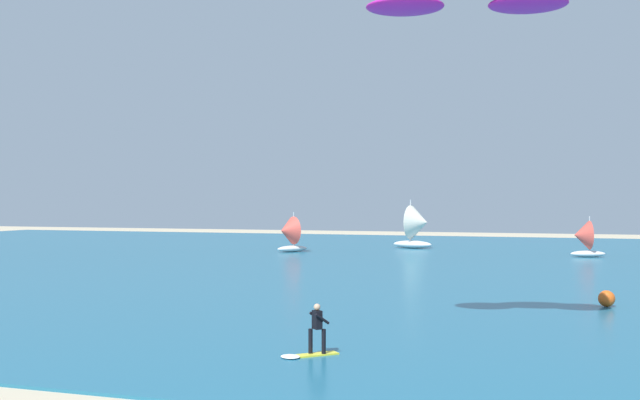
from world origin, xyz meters
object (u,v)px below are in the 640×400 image
at_px(sailboat_far_left, 583,238).
at_px(sailboat_heeled_over, 418,226).
at_px(marker_buoy, 607,299).
at_px(sailboat_anchored_offshore, 288,234).
at_px(kitesurfer, 312,337).

bearing_deg(sailboat_far_left, sailboat_heeled_over, 155.71).
bearing_deg(marker_buoy, sailboat_anchored_offshore, 132.19).
xyz_separation_m(kitesurfer, sailboat_anchored_offshore, (-18.29, 45.70, 1.18)).
xyz_separation_m(sailboat_anchored_offshore, sailboat_far_left, (27.09, 2.15, -0.12)).
bearing_deg(sailboat_anchored_offshore, sailboat_far_left, 4.54).
distance_m(kitesurfer, marker_buoy, 17.79).
distance_m(sailboat_anchored_offshore, marker_buoy, 41.41).
bearing_deg(marker_buoy, sailboat_far_left, 91.23).
bearing_deg(sailboat_anchored_offshore, sailboat_heeled_over, 41.15).
height_order(sailboat_heeled_over, marker_buoy, sailboat_heeled_over).
bearing_deg(sailboat_heeled_over, kitesurfer, -82.32).
xyz_separation_m(sailboat_heeled_over, marker_buoy, (16.94, -40.15, -1.95)).
height_order(sailboat_far_left, marker_buoy, sailboat_far_left).
relative_size(sailboat_anchored_offshore, sailboat_far_left, 1.07).
xyz_separation_m(sailboat_far_left, sailboat_heeled_over, (-16.24, 7.33, 0.67)).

